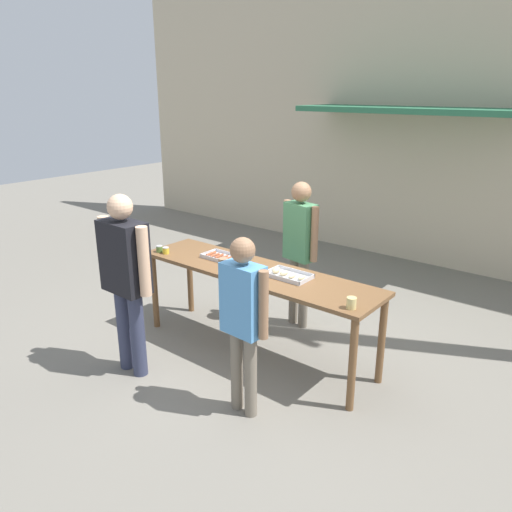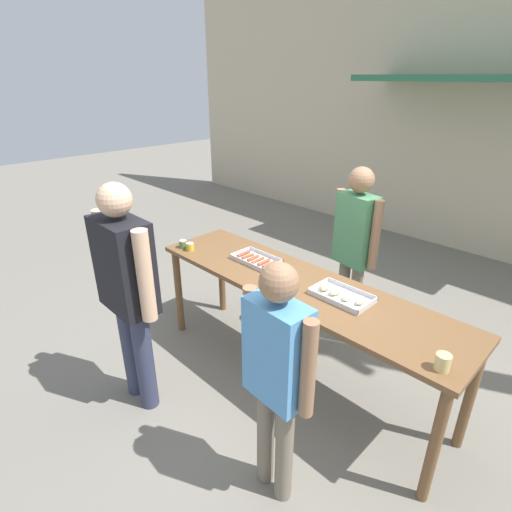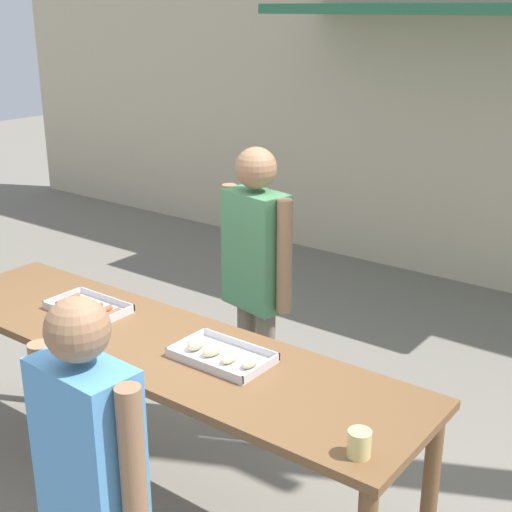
{
  "view_description": "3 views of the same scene",
  "coord_description": "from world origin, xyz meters",
  "px_view_note": "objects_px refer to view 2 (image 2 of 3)",
  "views": [
    {
      "loc": [
        3.01,
        -3.71,
        2.69
      ],
      "look_at": [
        0.0,
        0.0,
        1.08
      ],
      "focal_mm": 35.0,
      "sensor_mm": 36.0,
      "label": 1
    },
    {
      "loc": [
        1.74,
        -2.19,
        2.42
      ],
      "look_at": [
        -0.52,
        0.04,
        0.98
      ],
      "focal_mm": 28.0,
      "sensor_mm": 36.0,
      "label": 2
    },
    {
      "loc": [
        2.2,
        -2.13,
        2.41
      ],
      "look_at": [
        -0.02,
        0.82,
        1.12
      ],
      "focal_mm": 50.0,
      "sensor_mm": 36.0,
      "label": 3
    }
  ],
  "objects_px": {
    "food_tray_buns": "(340,294)",
    "person_customer_with_cup": "(277,367)",
    "condiment_jar_ketchup": "(190,247)",
    "person_customer_holding_hotdog": "(127,283)",
    "condiment_jar_mustard": "(183,244)",
    "food_tray_sausages": "(256,260)",
    "beer_cup": "(443,362)",
    "person_server_behind_table": "(355,241)"
  },
  "relations": [
    {
      "from": "food_tray_buns",
      "to": "person_customer_with_cup",
      "type": "xyz_separation_m",
      "value": [
        0.22,
        -0.93,
        0.0
      ]
    },
    {
      "from": "beer_cup",
      "to": "person_server_behind_table",
      "type": "bearing_deg",
      "value": 139.79
    },
    {
      "from": "food_tray_buns",
      "to": "person_customer_holding_hotdog",
      "type": "xyz_separation_m",
      "value": [
        -1.07,
        -1.12,
        0.11
      ]
    },
    {
      "from": "condiment_jar_mustard",
      "to": "person_customer_with_cup",
      "type": "bearing_deg",
      "value": -19.91
    },
    {
      "from": "food_tray_buns",
      "to": "condiment_jar_mustard",
      "type": "distance_m",
      "value": 1.6
    },
    {
      "from": "condiment_jar_ketchup",
      "to": "person_customer_holding_hotdog",
      "type": "xyz_separation_m",
      "value": [
        0.41,
        -0.85,
        0.09
      ]
    },
    {
      "from": "beer_cup",
      "to": "person_server_behind_table",
      "type": "xyz_separation_m",
      "value": [
        -1.23,
        1.04,
        0.07
      ]
    },
    {
      "from": "food_tray_sausages",
      "to": "beer_cup",
      "type": "relative_size",
      "value": 4.21
    },
    {
      "from": "food_tray_sausages",
      "to": "beer_cup",
      "type": "height_order",
      "value": "beer_cup"
    },
    {
      "from": "condiment_jar_mustard",
      "to": "person_customer_with_cup",
      "type": "height_order",
      "value": "person_customer_with_cup"
    },
    {
      "from": "condiment_jar_ketchup",
      "to": "person_customer_with_cup",
      "type": "distance_m",
      "value": 1.82
    },
    {
      "from": "condiment_jar_ketchup",
      "to": "beer_cup",
      "type": "xyz_separation_m",
      "value": [
        2.34,
        -0.0,
        0.01
      ]
    },
    {
      "from": "food_tray_sausages",
      "to": "person_customer_with_cup",
      "type": "relative_size",
      "value": 0.26
    },
    {
      "from": "condiment_jar_mustard",
      "to": "person_server_behind_table",
      "type": "distance_m",
      "value": 1.6
    },
    {
      "from": "food_tray_buns",
      "to": "condiment_jar_ketchup",
      "type": "xyz_separation_m",
      "value": [
        -1.48,
        -0.27,
        0.02
      ]
    },
    {
      "from": "food_tray_sausages",
      "to": "person_customer_holding_hotdog",
      "type": "distance_m",
      "value": 1.14
    },
    {
      "from": "person_customer_with_cup",
      "to": "food_tray_sausages",
      "type": "bearing_deg",
      "value": -37.21
    },
    {
      "from": "condiment_jar_ketchup",
      "to": "person_customer_holding_hotdog",
      "type": "height_order",
      "value": "person_customer_holding_hotdog"
    },
    {
      "from": "food_tray_buns",
      "to": "person_server_behind_table",
      "type": "height_order",
      "value": "person_server_behind_table"
    },
    {
      "from": "condiment_jar_ketchup",
      "to": "person_customer_holding_hotdog",
      "type": "relative_size",
      "value": 0.04
    },
    {
      "from": "food_tray_sausages",
      "to": "food_tray_buns",
      "type": "distance_m",
      "value": 0.88
    },
    {
      "from": "food_tray_buns",
      "to": "person_customer_holding_hotdog",
      "type": "height_order",
      "value": "person_customer_holding_hotdog"
    },
    {
      "from": "condiment_jar_mustard",
      "to": "condiment_jar_ketchup",
      "type": "height_order",
      "value": "same"
    },
    {
      "from": "condiment_jar_mustard",
      "to": "beer_cup",
      "type": "relative_size",
      "value": 0.75
    },
    {
      "from": "condiment_jar_mustard",
      "to": "person_customer_holding_hotdog",
      "type": "xyz_separation_m",
      "value": [
        0.51,
        -0.84,
        0.09
      ]
    },
    {
      "from": "food_tray_sausages",
      "to": "condiment_jar_ketchup",
      "type": "bearing_deg",
      "value": -156.12
    },
    {
      "from": "food_tray_sausages",
      "to": "person_server_behind_table",
      "type": "xyz_separation_m",
      "value": [
        0.5,
        0.78,
        0.1
      ]
    },
    {
      "from": "condiment_jar_mustard",
      "to": "condiment_jar_ketchup",
      "type": "distance_m",
      "value": 0.1
    },
    {
      "from": "food_tray_buns",
      "to": "beer_cup",
      "type": "distance_m",
      "value": 0.9
    },
    {
      "from": "condiment_jar_mustard",
      "to": "beer_cup",
      "type": "bearing_deg",
      "value": 0.13
    },
    {
      "from": "person_customer_holding_hotdog",
      "to": "food_tray_buns",
      "type": "bearing_deg",
      "value": -133.22
    },
    {
      "from": "condiment_jar_mustard",
      "to": "person_server_behind_table",
      "type": "height_order",
      "value": "person_server_behind_table"
    },
    {
      "from": "food_tray_sausages",
      "to": "person_customer_with_cup",
      "type": "height_order",
      "value": "person_customer_with_cup"
    },
    {
      "from": "condiment_jar_mustard",
      "to": "person_customer_holding_hotdog",
      "type": "distance_m",
      "value": 0.99
    },
    {
      "from": "condiment_jar_ketchup",
      "to": "beer_cup",
      "type": "relative_size",
      "value": 0.75
    },
    {
      "from": "food_tray_sausages",
      "to": "condiment_jar_mustard",
      "type": "relative_size",
      "value": 5.61
    },
    {
      "from": "food_tray_buns",
      "to": "person_customer_with_cup",
      "type": "relative_size",
      "value": 0.28
    },
    {
      "from": "person_customer_with_cup",
      "to": "person_server_behind_table",
      "type": "bearing_deg",
      "value": -67.63
    },
    {
      "from": "food_tray_sausages",
      "to": "food_tray_buns",
      "type": "relative_size",
      "value": 0.95
    },
    {
      "from": "food_tray_buns",
      "to": "condiment_jar_mustard",
      "type": "xyz_separation_m",
      "value": [
        -1.58,
        -0.27,
        0.02
      ]
    },
    {
      "from": "condiment_jar_ketchup",
      "to": "person_customer_with_cup",
      "type": "bearing_deg",
      "value": -21.17
    },
    {
      "from": "condiment_jar_mustard",
      "to": "person_server_behind_table",
      "type": "bearing_deg",
      "value": 41.12
    }
  ]
}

